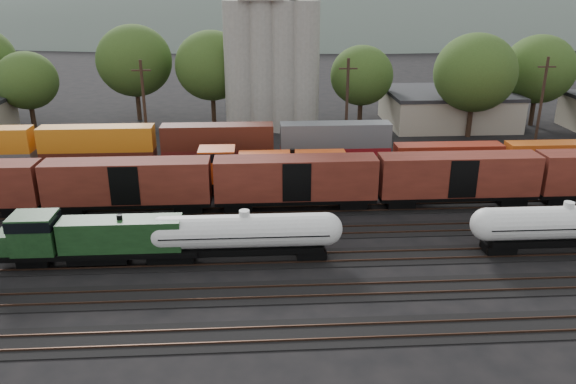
{
  "coord_description": "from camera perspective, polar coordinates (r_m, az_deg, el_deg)",
  "views": [
    {
      "loc": [
        0.96,
        -44.1,
        20.33
      ],
      "look_at": [
        3.72,
        2.0,
        3.0
      ],
      "focal_mm": 35.0,
      "sensor_mm": 36.0,
      "label": 1
    }
  ],
  "objects": [
    {
      "name": "ground",
      "position": [
        48.57,
        -4.26,
        -4.24
      ],
      "size": [
        600.0,
        600.0,
        0.0
      ],
      "primitive_type": "plane",
      "color": "black"
    },
    {
      "name": "tracks",
      "position": [
        48.55,
        -4.26,
        -4.19
      ],
      "size": [
        180.0,
        33.2,
        0.2
      ],
      "color": "black",
      "rests_on": "ground"
    },
    {
      "name": "green_locomotive",
      "position": [
        44.94,
        -19.82,
        -4.4
      ],
      "size": [
        15.04,
        2.65,
        3.98
      ],
      "color": "black",
      "rests_on": "ground"
    },
    {
      "name": "tank_car_a",
      "position": [
        43.04,
        -4.4,
        -4.17
      ],
      "size": [
        15.01,
        2.69,
        3.93
      ],
      "color": "silver",
      "rests_on": "ground"
    },
    {
      "name": "tank_car_b",
      "position": [
        49.39,
        26.35,
        -2.97
      ],
      "size": [
        15.31,
        2.74,
        4.01
      ],
      "color": "silver",
      "rests_on": "ground"
    },
    {
      "name": "orange_locomotive",
      "position": [
        56.94,
        -2.64,
        2.37
      ],
      "size": [
        18.03,
        3.0,
        4.51
      ],
      "color": "black",
      "rests_on": "ground"
    },
    {
      "name": "boxcar_string",
      "position": [
        53.25,
        9.08,
        1.45
      ],
      "size": [
        184.4,
        2.9,
        4.2
      ],
      "color": "black",
      "rests_on": "ground"
    },
    {
      "name": "container_wall",
      "position": [
        61.68,
        -5.72,
        4.0
      ],
      "size": [
        160.0,
        2.6,
        5.8
      ],
      "color": "black",
      "rests_on": "ground"
    },
    {
      "name": "grain_silo",
      "position": [
        80.64,
        -1.81,
        14.1
      ],
      "size": [
        13.4,
        5.0,
        29.0
      ],
      "color": "gray",
      "rests_on": "ground"
    },
    {
      "name": "industrial_sheds",
      "position": [
        81.51,
        0.65,
        7.98
      ],
      "size": [
        119.38,
        17.26,
        5.1
      ],
      "color": "#9E937F",
      "rests_on": "ground"
    },
    {
      "name": "tree_band",
      "position": [
        83.8,
        -1.66,
        12.15
      ],
      "size": [
        165.87,
        24.55,
        14.5
      ],
      "color": "black",
      "rests_on": "ground"
    },
    {
      "name": "utility_poles",
      "position": [
        67.59,
        -4.21,
        8.46
      ],
      "size": [
        122.2,
        0.36,
        12.0
      ],
      "color": "black",
      "rests_on": "ground"
    },
    {
      "name": "distant_hills",
      "position": [
        307.69,
        0.9,
        12.93
      ],
      "size": [
        860.0,
        286.0,
        130.0
      ],
      "color": "#59665B",
      "rests_on": "ground"
    }
  ]
}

